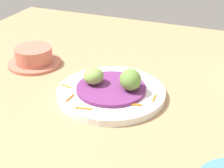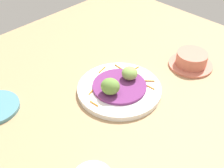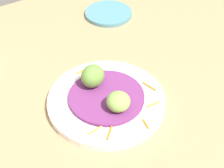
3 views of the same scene
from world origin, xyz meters
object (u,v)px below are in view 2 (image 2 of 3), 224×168
(guac_scoop_center, at_px, (129,73))
(main_plate, at_px, (120,90))
(terracotta_bowl, at_px, (191,60))
(guac_scoop_left, at_px, (110,86))

(guac_scoop_center, bearing_deg, main_plate, -175.42)
(main_plate, relative_size, terracotta_bowl, 1.72)
(main_plate, relative_size, guac_scoop_center, 5.22)
(main_plate, height_order, guac_scoop_center, guac_scoop_center)
(guac_scoop_center, distance_m, terracotta_bowl, 0.23)
(guac_scoop_center, xyz_separation_m, terracotta_bowl, (0.21, -0.08, -0.02))
(guac_scoop_center, relative_size, terracotta_bowl, 0.33)
(guac_scoop_left, xyz_separation_m, guac_scoop_center, (0.09, 0.01, -0.00))
(main_plate, bearing_deg, terracotta_bowl, -16.56)
(terracotta_bowl, bearing_deg, guac_scoop_left, 166.35)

